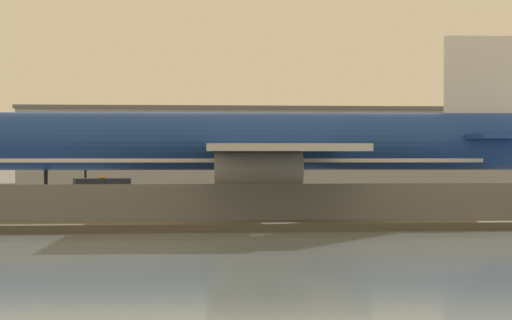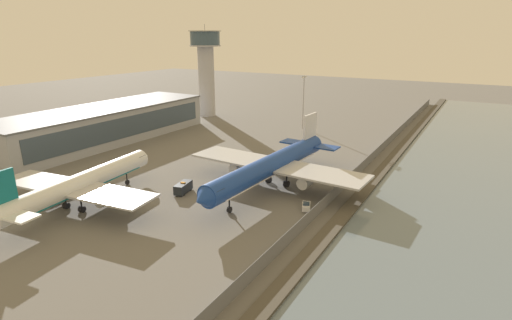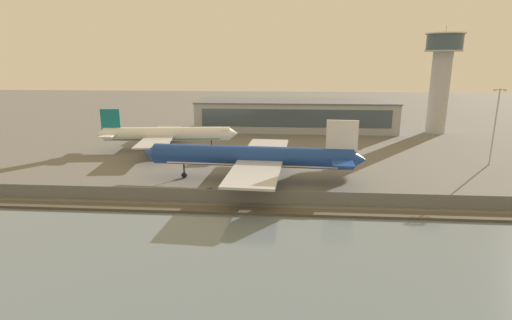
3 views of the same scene
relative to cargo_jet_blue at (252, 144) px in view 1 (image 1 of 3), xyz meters
name	(u,v)px [view 1 (image 1 of 3)]	position (x,y,z in m)	size (l,w,h in m)	color
ground_plane	(279,210)	(2.34, 1.25, -5.44)	(500.00, 500.00, 0.00)	#66635E
shoreline_seawall	(319,226)	(2.34, -19.25, -5.19)	(320.00, 3.00, 0.50)	#474238
perimeter_fence	(308,204)	(2.34, -14.75, -4.09)	(280.00, 0.10, 2.70)	slate
cargo_jet_blue	(252,144)	(0.00, 0.00, 0.00)	(50.41, 43.42, 14.26)	#193D93
baggage_tug	(156,211)	(-7.62, -11.76, -4.63)	(3.57, 2.67, 1.80)	white
ops_van	(100,189)	(-12.98, 15.62, -4.16)	(5.52, 3.11, 2.48)	#1E2328
terminal_building	(279,146)	(10.23, 67.97, 0.17)	(74.81, 21.76, 11.20)	#9EA3AD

